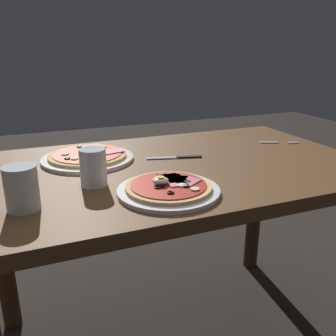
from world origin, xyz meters
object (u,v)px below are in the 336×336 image
Objects in this scene: fork at (276,143)px; knife at (178,157)px; dining_table at (174,195)px; water_glass_far at (22,191)px; water_glass_near at (93,170)px; pizza_foreground at (169,188)px; pizza_across_left at (88,157)px.

knife reaches higher than fork.
dining_table is 0.53m from water_glass_far.
fork is at bearing 16.51° from water_glass_far.
knife is at bearing -175.24° from fork.
fork is (0.77, 0.19, -0.04)m from water_glass_near.
fork reaches higher than dining_table.
water_glass_near is 0.80m from fork.
water_glass_far is at bearing 174.54° from pizza_foreground.
fork is at bearing 11.14° from dining_table.
dining_table is 0.28m from pizza_foreground.
water_glass_near reaches higher than pizza_foreground.
dining_table is 11.80× the size of water_glass_far.
water_glass_far reaches higher than water_glass_near.
water_glass_near is at bearing 27.41° from water_glass_far.
water_glass_far is at bearing -163.49° from fork.
dining_table is at bearing 17.74° from water_glass_near.
pizza_foreground is at bearing -68.73° from pizza_across_left.
fork is (0.75, -0.06, -0.01)m from pizza_across_left.
pizza_foreground is 0.22m from water_glass_near.
pizza_foreground reaches higher than pizza_across_left.
water_glass_far reaches higher than fork.
water_glass_near is 0.71× the size of fork.
pizza_across_left is at bearing 111.27° from pizza_foreground.
pizza_across_left is 1.62× the size of knife.
pizza_foreground is at bearing -37.40° from water_glass_near.
dining_table is 8.58× the size of fork.
knife is (0.15, 0.28, -0.01)m from pizza_foreground.
pizza_across_left is 2.08× the size of fork.
pizza_foreground is 0.68m from fork.
dining_table is 0.51m from fork.
water_glass_far is 0.57× the size of knife.
pizza_across_left is at bearing 175.66° from fork.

